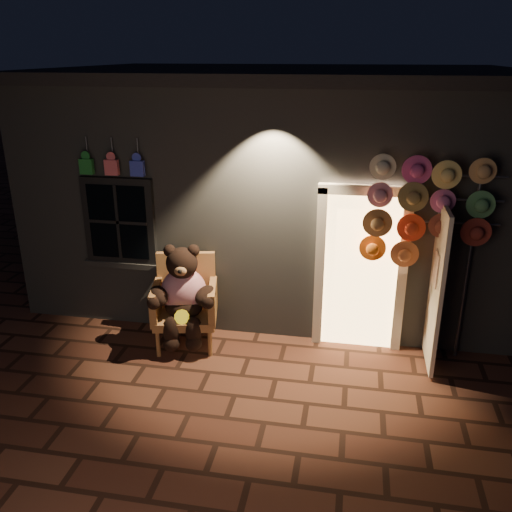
# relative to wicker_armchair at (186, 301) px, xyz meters

# --- Properties ---
(ground) EXTENTS (60.00, 60.00, 0.00)m
(ground) POSITION_rel_wicker_armchair_xyz_m (0.91, -1.14, -0.60)
(ground) COLOR brown
(ground) RESTS_ON ground
(shop_building) EXTENTS (7.30, 5.95, 3.51)m
(shop_building) POSITION_rel_wicker_armchair_xyz_m (0.91, 2.85, 1.14)
(shop_building) COLOR slate
(shop_building) RESTS_ON ground
(wicker_armchair) EXTENTS (0.94, 0.88, 1.19)m
(wicker_armchair) POSITION_rel_wicker_armchair_xyz_m (0.00, 0.00, 0.00)
(wicker_armchair) COLOR #9C663C
(wicker_armchair) RESTS_ON ground
(teddy_bear) EXTENTS (0.94, 0.81, 1.32)m
(teddy_bear) POSITION_rel_wicker_armchair_xyz_m (0.02, -0.15, 0.16)
(teddy_bear) COLOR #A91234
(teddy_bear) RESTS_ON ground
(hat_rack) EXTENTS (1.58, 0.22, 2.58)m
(hat_rack) POSITION_rel_wicker_armchair_xyz_m (2.95, 0.14, 1.37)
(hat_rack) COLOR #59595E
(hat_rack) RESTS_ON ground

